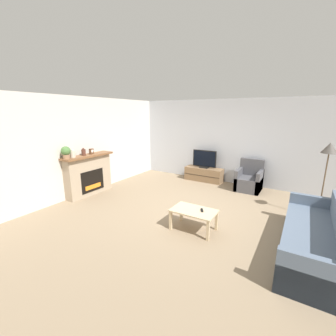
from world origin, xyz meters
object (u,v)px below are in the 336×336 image
(potted_plant, at_px, (66,152))
(tv_stand, at_px, (204,174))
(armchair, at_px, (249,180))
(coffee_table, at_px, (194,213))
(remote, at_px, (202,210))
(mantel_clock, at_px, (91,151))
(floor_lamp, at_px, (329,154))
(mantel_vase_centre_left, at_px, (84,152))
(fireplace, at_px, (89,174))
(tv, at_px, (204,160))
(couch, at_px, (316,240))
(mantel_vase_left, at_px, (73,154))

(potted_plant, bearing_deg, tv_stand, 57.52)
(potted_plant, relative_size, armchair, 0.34)
(coffee_table, xyz_separation_m, remote, (0.15, 0.06, 0.07))
(mantel_clock, bearing_deg, floor_lamp, 14.76)
(mantel_vase_centre_left, distance_m, remote, 3.62)
(coffee_table, bearing_deg, fireplace, 175.01)
(mantel_clock, bearing_deg, tv, 50.74)
(floor_lamp, bearing_deg, mantel_vase_centre_left, -162.74)
(armchair, height_order, coffee_table, armchair)
(mantel_vase_centre_left, relative_size, floor_lamp, 0.12)
(mantel_vase_centre_left, relative_size, mantel_clock, 1.37)
(mantel_vase_centre_left, height_order, couch, mantel_vase_centre_left)
(remote, bearing_deg, mantel_clock, 144.53)
(potted_plant, relative_size, couch, 0.13)
(armchair, xyz_separation_m, floor_lamp, (1.74, -1.13, 1.14))
(floor_lamp, bearing_deg, tv_stand, 158.10)
(mantel_clock, relative_size, armchair, 0.16)
(fireplace, height_order, mantel_clock, mantel_clock)
(fireplace, xyz_separation_m, potted_plant, (0.02, -0.63, 0.73))
(fireplace, relative_size, potted_plant, 4.76)
(mantel_vase_centre_left, bearing_deg, mantel_clock, 89.83)
(potted_plant, bearing_deg, coffee_table, 5.70)
(remote, relative_size, couch, 0.06)
(mantel_clock, xyz_separation_m, floor_lamp, (5.52, 1.46, 0.22))
(fireplace, height_order, remote, fireplace)
(mantel_vase_centre_left, distance_m, potted_plant, 0.53)
(mantel_vase_left, xyz_separation_m, coffee_table, (3.38, 0.15, -0.88))
(tv_stand, height_order, armchair, armchair)
(fireplace, xyz_separation_m, armchair, (3.81, 2.74, -0.29))
(fireplace, relative_size, tv, 1.82)
(couch, bearing_deg, tv_stand, 137.15)
(mantel_vase_centre_left, distance_m, tv, 3.81)
(fireplace, bearing_deg, mantel_vase_left, -87.85)
(coffee_table, xyz_separation_m, couch, (2.04, 0.28, -0.08))
(tv_stand, xyz_separation_m, coffee_table, (1.12, -3.21, 0.13))
(mantel_clock, height_order, floor_lamp, floor_lamp)
(tv, height_order, floor_lamp, floor_lamp)
(remote, xyz_separation_m, couch, (1.89, 0.22, -0.15))
(armchair, relative_size, remote, 6.06)
(mantel_vase_left, xyz_separation_m, couch, (5.42, 0.43, -0.97))
(tv_stand, bearing_deg, mantel_clock, -129.24)
(mantel_vase_centre_left, xyz_separation_m, tv, (2.26, 3.03, -0.50))
(armchair, bearing_deg, couch, -59.32)
(remote, bearing_deg, couch, -22.43)
(tv, bearing_deg, couch, -42.83)
(mantel_clock, distance_m, couch, 5.51)
(mantel_vase_centre_left, height_order, mantel_clock, mantel_vase_centre_left)
(fireplace, height_order, mantel_vase_centre_left, mantel_vase_centre_left)
(mantel_vase_centre_left, xyz_separation_m, armchair, (3.79, 2.85, -0.94))
(tv, height_order, couch, tv)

